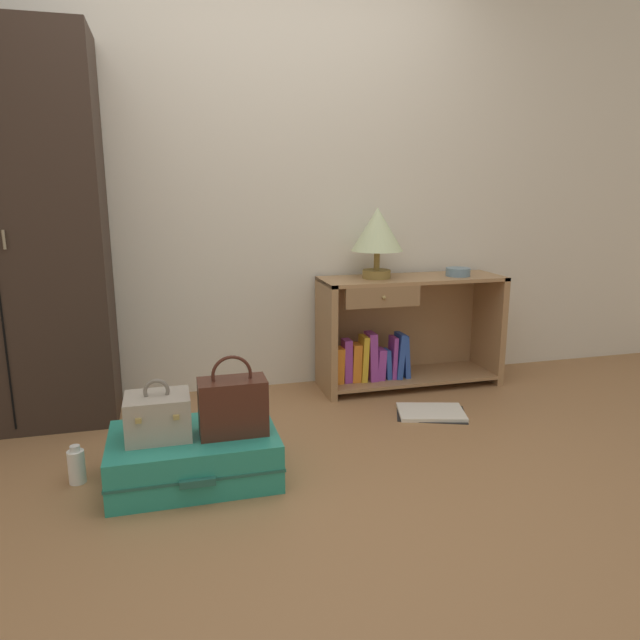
{
  "coord_description": "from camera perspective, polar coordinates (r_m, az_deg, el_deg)",
  "views": [
    {
      "loc": [
        -0.53,
        -2.03,
        1.22
      ],
      "look_at": [
        0.24,
        0.83,
        0.55
      ],
      "focal_mm": 32.64,
      "sensor_mm": 36.0,
      "label": 1
    }
  ],
  "objects": [
    {
      "name": "suitcase_large",
      "position": [
        2.61,
        -12.24,
        -12.87
      ],
      "size": [
        0.71,
        0.49,
        0.21
      ],
      "color": "teal",
      "rests_on": "ground_plane"
    },
    {
      "name": "bookshelf",
      "position": [
        3.68,
        7.96,
        -1.25
      ],
      "size": [
        1.14,
        0.39,
        0.69
      ],
      "color": "#A37A51",
      "rests_on": "ground_plane"
    },
    {
      "name": "handbag",
      "position": [
        2.49,
        -8.54,
        -8.29
      ],
      "size": [
        0.28,
        0.15,
        0.34
      ],
      "color": "#472319",
      "rests_on": "suitcase_large"
    },
    {
      "name": "open_book_on_floor",
      "position": [
        3.32,
        10.84,
        -8.9
      ],
      "size": [
        0.45,
        0.38,
        0.02
      ],
      "color": "white",
      "rests_on": "ground_plane"
    },
    {
      "name": "bottle",
      "position": [
        2.74,
        -22.76,
        -13.04
      ],
      "size": [
        0.07,
        0.07,
        0.17
      ],
      "color": "white",
      "rests_on": "ground_plane"
    },
    {
      "name": "train_case",
      "position": [
        2.53,
        -15.59,
        -9.04
      ],
      "size": [
        0.26,
        0.22,
        0.25
      ],
      "color": "#A89E8E",
      "rests_on": "suitcase_large"
    },
    {
      "name": "bowl",
      "position": [
        3.71,
        13.38,
        4.6
      ],
      "size": [
        0.15,
        0.15,
        0.05
      ],
      "primitive_type": "cylinder",
      "color": "slate",
      "rests_on": "bookshelf"
    },
    {
      "name": "wardrobe",
      "position": [
        3.33,
        -28.51,
        7.26
      ],
      "size": [
        0.96,
        0.47,
        1.98
      ],
      "color": "#33261E",
      "rests_on": "ground_plane"
    },
    {
      "name": "ground_plane",
      "position": [
        2.43,
        -0.3,
        -17.43
      ],
      "size": [
        9.0,
        9.0,
        0.0
      ],
      "primitive_type": "plane",
      "color": "#9E7047"
    },
    {
      "name": "table_lamp",
      "position": [
        3.51,
        5.65,
        8.59
      ],
      "size": [
        0.31,
        0.31,
        0.42
      ],
      "color": "olive",
      "rests_on": "bookshelf"
    },
    {
      "name": "back_wall",
      "position": [
        3.57,
        -6.64,
        13.94
      ],
      "size": [
        6.4,
        0.1,
        2.6
      ],
      "primitive_type": "cube",
      "color": "silver",
      "rests_on": "ground_plane"
    }
  ]
}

